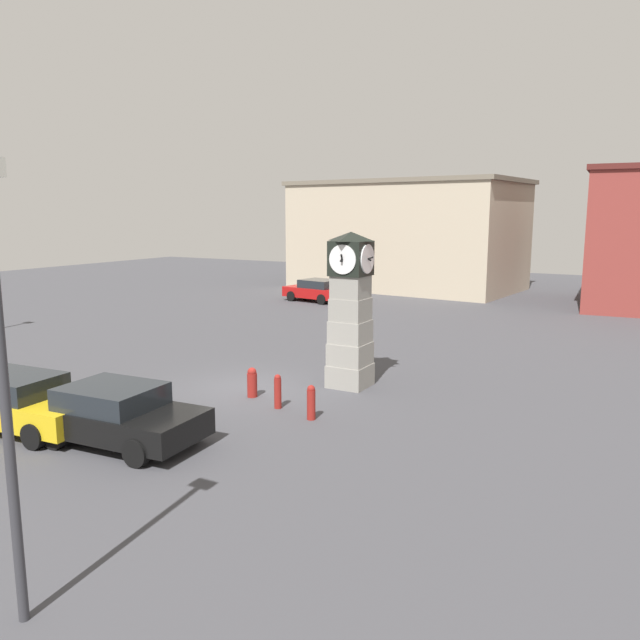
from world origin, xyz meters
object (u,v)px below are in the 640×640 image
bollard_mid_row (278,391)px  car_by_building (119,414)px  clock_tower (350,312)px  car_end_of_row (317,290)px  street_lamp_near_road (2,366)px  bollard_far_row (311,402)px  car_near_tower (20,402)px  bollard_near_tower (252,382)px

bollard_mid_row → car_by_building: (-1.82, -4.21, 0.23)m
clock_tower → car_end_of_row: size_ratio=1.18×
clock_tower → street_lamp_near_road: bearing=-83.9°
bollard_mid_row → car_end_of_row: size_ratio=0.24×
clock_tower → bollard_far_row: (0.57, -3.48, -1.95)m
car_near_tower → car_by_building: size_ratio=1.07×
car_by_building → street_lamp_near_road: street_lamp_near_road is taller
bollard_mid_row → car_by_building: 4.60m
bollard_mid_row → car_end_of_row: bearing=116.8°
car_near_tower → car_end_of_row: size_ratio=1.05×
bollard_near_tower → bollard_mid_row: (1.30, -0.56, 0.04)m
bollard_near_tower → street_lamp_near_road: size_ratio=0.15×
clock_tower → bollard_near_tower: clock_tower is taller
clock_tower → bollard_near_tower: (-2.06, -2.53, -1.97)m
bollard_far_row → car_near_tower: size_ratio=0.22×
clock_tower → bollard_mid_row: (-0.76, -3.10, -1.93)m
street_lamp_near_road → bollard_mid_row: bearing=102.4°
car_by_building → car_end_of_row: 25.19m
car_end_of_row → street_lamp_near_road: 31.82m
bollard_far_row → car_by_building: bearing=-129.5°
street_lamp_near_road → clock_tower: bearing=96.1°
car_near_tower → bollard_far_row: bearing=35.3°
bollard_mid_row → street_lamp_near_road: bearing=-77.6°
car_end_of_row → bollard_mid_row: bearing=-63.2°
car_by_building → car_end_of_row: bearing=108.7°
clock_tower → car_near_tower: 9.79m
clock_tower → bollard_near_tower: size_ratio=5.42×
clock_tower → bollard_far_row: 4.03m
car_by_building → car_end_of_row: size_ratio=0.98×
bollard_near_tower → car_near_tower: bearing=-123.6°
bollard_mid_row → bollard_far_row: bollard_mid_row is taller
car_end_of_row → street_lamp_near_road: (12.04, -29.31, 2.88)m
car_by_building → bollard_far_row: bearing=50.5°
bollard_far_row → car_near_tower: car_near_tower is taller
clock_tower → bollard_far_row: size_ratio=5.15×
clock_tower → street_lamp_near_road: (1.37, -12.76, 1.17)m
bollard_far_row → car_by_building: size_ratio=0.23×
bollard_near_tower → street_lamp_near_road: bearing=-71.4°
car_end_of_row → bollard_near_tower: bearing=-65.7°
bollard_far_row → street_lamp_near_road: size_ratio=0.16×
street_lamp_near_road → bollard_near_tower: bearing=108.6°
bollard_far_row → car_near_tower: 7.56m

